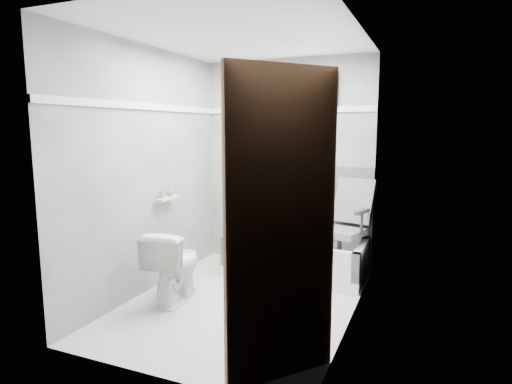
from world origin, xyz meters
The scene contains 19 objects.
floor centered at (0.00, 0.00, 0.00)m, with size 2.60×2.60×0.00m, color white.
ceiling centered at (0.00, 0.00, 2.40)m, with size 2.60×2.60×0.00m, color silver.
wall_back centered at (0.00, 1.30, 1.20)m, with size 2.00×0.02×2.40m, color slate.
wall_front centered at (0.00, -1.30, 1.20)m, with size 2.00×0.02×2.40m, color slate.
wall_left centered at (-1.00, 0.00, 1.20)m, with size 0.02×2.60×2.40m, color slate.
wall_right centered at (1.00, 0.00, 1.20)m, with size 0.02×2.60×2.40m, color slate.
bathtub centered at (0.23, 0.93, 0.21)m, with size 1.50×0.70×0.42m, color white, non-canonical shape.
office_chair centered at (0.70, 0.98, 0.60)m, with size 0.56×0.56×0.96m, color slate, non-canonical shape.
toilet centered at (-0.62, -0.17, 0.34)m, with size 0.39×0.69×0.68m, color white.
door centered at (0.98, -1.28, 1.00)m, with size 0.78×0.78×2.00m, color brown, non-canonical shape.
window centered at (0.25, 1.29, 2.02)m, with size 0.66×0.04×0.40m, color black, non-canonical shape.
backerboard centered at (0.25, 1.29, 0.80)m, with size 1.50×0.02×0.78m, color #4C4C4F.
trim_back centered at (0.00, 1.29, 1.82)m, with size 2.00×0.02×0.06m, color white.
trim_left centered at (-0.99, 0.00, 1.82)m, with size 0.02×2.60×0.06m, color white.
pole centered at (0.17, 1.06, 1.05)m, with size 0.02×0.02×1.95m, color silver.
shelf centered at (-0.93, 0.21, 0.90)m, with size 0.10×0.32×0.03m, color silver.
soap_bottle_a centered at (-0.94, 0.13, 0.97)m, with size 0.05×0.05×0.10m, color #9D8E4E.
soap_bottle_b centered at (-0.94, 0.27, 0.96)m, with size 0.07×0.07×0.09m, color slate.
faucet centered at (-0.20, 1.27, 0.55)m, with size 0.26×0.10×0.16m, color silver, non-canonical shape.
Camera 1 is at (1.58, -3.45, 1.62)m, focal length 30.00 mm.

